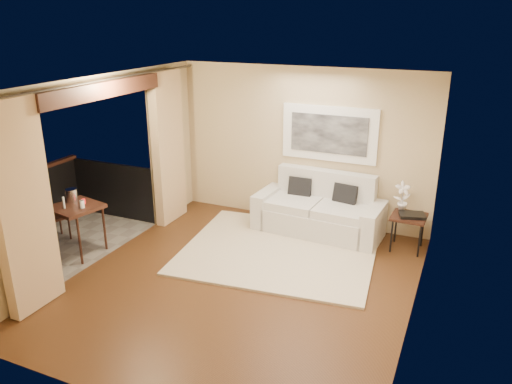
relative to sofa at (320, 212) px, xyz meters
The scene contains 18 objects.
floor 2.18m from the sofa, 102.81° to the right, with size 5.00×5.00×0.00m, color #4C2D16.
room_shell 3.98m from the sofa, 141.20° to the right, with size 5.00×6.40×5.00m.
balcony 4.33m from the sofa, 151.01° to the right, with size 1.81×2.60×1.17m.
curtains 3.47m from the sofa, 140.98° to the right, with size 0.16×4.80×2.64m.
artwork 1.31m from the sofa, 90.60° to the left, with size 1.62×0.07×0.92m.
rug 1.11m from the sofa, 108.89° to the right, with size 2.90×2.52×0.04m, color beige.
sofa is the anchor object (origin of this frame).
side_table 1.46m from the sofa, ahead, with size 0.54×0.54×0.57m.
tray 1.52m from the sofa, ahead, with size 0.38×0.28×0.05m, color black.
orchid 1.39m from the sofa, ahead, with size 0.25×0.17×0.48m, color white.
bistro_table 3.89m from the sofa, 144.05° to the right, with size 0.80×0.80×0.79m.
balcony_chair_far 4.42m from the sofa, 151.24° to the right, with size 0.47×0.48×0.87m.
balcony_chair_near 4.43m from the sofa, 137.22° to the right, with size 0.40×0.41×0.86m.
ice_bucket 3.98m from the sofa, 146.91° to the right, with size 0.18×0.18×0.20m, color silver.
candle 3.79m from the sofa, 144.99° to the right, with size 0.06×0.06×0.07m, color red.
vase 4.05m from the sofa, 142.85° to the right, with size 0.04×0.04×0.18m, color silver.
glass_a 3.80m from the sofa, 142.08° to the right, with size 0.06×0.06×0.12m, color white.
glass_b 3.79m from the sofa, 142.26° to the right, with size 0.06×0.06×0.12m, color white.
Camera 1 is at (2.64, -5.46, 3.50)m, focal length 35.00 mm.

